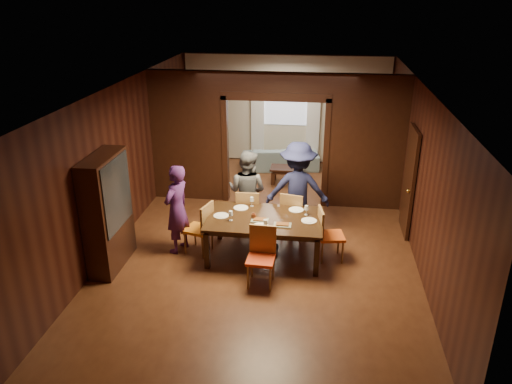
# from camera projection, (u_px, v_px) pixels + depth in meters

# --- Properties ---
(floor) EXTENTS (9.00, 9.00, 0.00)m
(floor) POSITION_uv_depth(u_px,v_px,m) (266.00, 234.00, 9.84)
(floor) COLOR #4F2816
(floor) RESTS_ON ground
(ceiling) EXTENTS (5.50, 9.00, 0.02)m
(ceiling) POSITION_uv_depth(u_px,v_px,m) (268.00, 86.00, 8.73)
(ceiling) COLOR silver
(ceiling) RESTS_ON room_walls
(room_walls) EXTENTS (5.52, 9.01, 2.90)m
(room_walls) POSITION_uv_depth(u_px,v_px,m) (277.00, 134.00, 10.99)
(room_walls) COLOR black
(room_walls) RESTS_ON floor
(person_purple) EXTENTS (0.59, 0.71, 1.65)m
(person_purple) POSITION_uv_depth(u_px,v_px,m) (177.00, 209.00, 8.93)
(person_purple) COLOR #4B205F
(person_purple) RESTS_ON floor
(person_grey) EXTENTS (0.97, 0.85, 1.66)m
(person_grey) POSITION_uv_depth(u_px,v_px,m) (247.00, 192.00, 9.68)
(person_grey) COLOR #5A5B61
(person_grey) RESTS_ON floor
(person_navy) EXTENTS (1.25, 0.76, 1.88)m
(person_navy) POSITION_uv_depth(u_px,v_px,m) (298.00, 190.00, 9.49)
(person_navy) COLOR #191D40
(person_navy) RESTS_ON floor
(sofa) EXTENTS (2.09, 1.10, 0.58)m
(sofa) POSITION_uv_depth(u_px,v_px,m) (281.00, 158.00, 13.26)
(sofa) COLOR #7C9AA3
(sofa) RESTS_ON floor
(serving_bowl) EXTENTS (0.36, 0.36, 0.09)m
(serving_bowl) POSITION_uv_depth(u_px,v_px,m) (269.00, 212.00, 8.88)
(serving_bowl) COLOR black
(serving_bowl) RESTS_ON dining_table
(dining_table) EXTENTS (2.03, 1.26, 0.76)m
(dining_table) POSITION_uv_depth(u_px,v_px,m) (265.00, 237.00, 8.90)
(dining_table) COLOR black
(dining_table) RESTS_ON floor
(coffee_table) EXTENTS (0.80, 0.50, 0.40)m
(coffee_table) POSITION_uv_depth(u_px,v_px,m) (287.00, 175.00, 12.33)
(coffee_table) COLOR black
(coffee_table) RESTS_ON floor
(chair_left) EXTENTS (0.54, 0.54, 0.97)m
(chair_left) POSITION_uv_depth(u_px,v_px,m) (198.00, 227.00, 9.02)
(chair_left) COLOR orange
(chair_left) RESTS_ON floor
(chair_right) EXTENTS (0.51, 0.51, 0.97)m
(chair_right) POSITION_uv_depth(u_px,v_px,m) (331.00, 234.00, 8.77)
(chair_right) COLOR #E75515
(chair_right) RESTS_ON floor
(chair_far_l) EXTENTS (0.45, 0.45, 0.97)m
(chair_far_l) POSITION_uv_depth(u_px,v_px,m) (249.00, 212.00, 9.63)
(chair_far_l) COLOR #C05A12
(chair_far_l) RESTS_ON floor
(chair_far_r) EXTENTS (0.53, 0.53, 0.97)m
(chair_far_r) POSITION_uv_depth(u_px,v_px,m) (294.00, 214.00, 9.53)
(chair_far_r) COLOR red
(chair_far_r) RESTS_ON floor
(chair_near) EXTENTS (0.46, 0.46, 0.97)m
(chair_near) POSITION_uv_depth(u_px,v_px,m) (261.00, 258.00, 8.02)
(chair_near) COLOR red
(chair_near) RESTS_ON floor
(hutch) EXTENTS (0.40, 1.20, 2.00)m
(hutch) POSITION_uv_depth(u_px,v_px,m) (108.00, 212.00, 8.40)
(hutch) COLOR black
(hutch) RESTS_ON floor
(door_right) EXTENTS (0.06, 0.90, 2.10)m
(door_right) POSITION_uv_depth(u_px,v_px,m) (409.00, 182.00, 9.57)
(door_right) COLOR black
(door_right) RESTS_ON floor
(window_far) EXTENTS (1.20, 0.03, 1.30)m
(window_far) POSITION_uv_depth(u_px,v_px,m) (286.00, 101.00, 13.26)
(window_far) COLOR silver
(window_far) RESTS_ON back_wall
(curtain_left) EXTENTS (0.35, 0.06, 2.40)m
(curtain_left) POSITION_uv_depth(u_px,v_px,m) (258.00, 117.00, 13.48)
(curtain_left) COLOR white
(curtain_left) RESTS_ON back_wall
(curtain_right) EXTENTS (0.35, 0.06, 2.40)m
(curtain_right) POSITION_uv_depth(u_px,v_px,m) (313.00, 119.00, 13.30)
(curtain_right) COLOR white
(curtain_right) RESTS_ON back_wall
(plate_left) EXTENTS (0.27, 0.27, 0.01)m
(plate_left) POSITION_uv_depth(u_px,v_px,m) (221.00, 216.00, 8.82)
(plate_left) COLOR silver
(plate_left) RESTS_ON dining_table
(plate_far_l) EXTENTS (0.27, 0.27, 0.01)m
(plate_far_l) POSITION_uv_depth(u_px,v_px,m) (241.00, 208.00, 9.14)
(plate_far_l) COLOR white
(plate_far_l) RESTS_ON dining_table
(plate_far_r) EXTENTS (0.27, 0.27, 0.01)m
(plate_far_r) POSITION_uv_depth(u_px,v_px,m) (296.00, 210.00, 9.06)
(plate_far_r) COLOR white
(plate_far_r) RESTS_ON dining_table
(plate_right) EXTENTS (0.27, 0.27, 0.01)m
(plate_right) POSITION_uv_depth(u_px,v_px,m) (309.00, 221.00, 8.63)
(plate_right) COLOR white
(plate_right) RESTS_ON dining_table
(plate_near) EXTENTS (0.27, 0.27, 0.01)m
(plate_near) POSITION_uv_depth(u_px,v_px,m) (261.00, 226.00, 8.44)
(plate_near) COLOR white
(plate_near) RESTS_ON dining_table
(platter_a) EXTENTS (0.30, 0.20, 0.04)m
(platter_a) POSITION_uv_depth(u_px,v_px,m) (260.00, 220.00, 8.64)
(platter_a) COLOR gray
(platter_a) RESTS_ON dining_table
(platter_b) EXTENTS (0.30, 0.20, 0.04)m
(platter_b) POSITION_uv_depth(u_px,v_px,m) (282.00, 224.00, 8.47)
(platter_b) COLOR slate
(platter_b) RESTS_ON dining_table
(wineglass_left) EXTENTS (0.08, 0.08, 0.18)m
(wineglass_left) POSITION_uv_depth(u_px,v_px,m) (231.00, 216.00, 8.62)
(wineglass_left) COLOR silver
(wineglass_left) RESTS_ON dining_table
(wineglass_far) EXTENTS (0.08, 0.08, 0.18)m
(wineglass_far) POSITION_uv_depth(u_px,v_px,m) (252.00, 202.00, 9.19)
(wineglass_far) COLOR silver
(wineglass_far) RESTS_ON dining_table
(wineglass_right) EXTENTS (0.08, 0.08, 0.18)m
(wineglass_right) POSITION_uv_depth(u_px,v_px,m) (306.00, 210.00, 8.83)
(wineglass_right) COLOR white
(wineglass_right) RESTS_ON dining_table
(tumbler) EXTENTS (0.07, 0.07, 0.14)m
(tumbler) POSITION_uv_depth(u_px,v_px,m) (265.00, 223.00, 8.39)
(tumbler) COLOR silver
(tumbler) RESTS_ON dining_table
(condiment_jar) EXTENTS (0.08, 0.08, 0.11)m
(condiment_jar) POSITION_uv_depth(u_px,v_px,m) (254.00, 216.00, 8.70)
(condiment_jar) COLOR #512313
(condiment_jar) RESTS_ON dining_table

